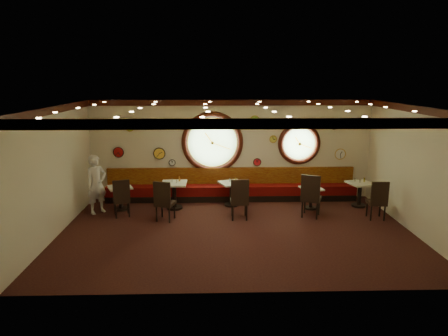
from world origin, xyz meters
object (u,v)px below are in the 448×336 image
at_px(condiment_a_salt, 119,185).
at_px(condiment_e_pepper, 360,181).
at_px(chair_b, 164,198).
at_px(chair_d, 311,193).
at_px(condiment_a_pepper, 119,185).
at_px(condiment_b_pepper, 176,181).
at_px(condiment_c_pepper, 232,181).
at_px(condiment_c_bottle, 236,180).
at_px(condiment_e_bottle, 364,180).
at_px(table_e, 360,191).
at_px(table_c, 231,191).
at_px(chair_c, 240,196).
at_px(condiment_b_bottle, 179,179).
at_px(waiter, 97,184).
at_px(chair_e, 378,198).
at_px(condiment_e_salt, 355,180).
at_px(condiment_d_bottle, 313,184).
at_px(table_d, 311,195).
at_px(condiment_a_bottle, 125,183).
at_px(condiment_c_salt, 230,180).
at_px(condiment_d_pepper, 311,186).
at_px(table_a, 120,195).
at_px(condiment_d_salt, 311,186).
at_px(chair_a, 121,196).
at_px(table_b, 174,192).
at_px(condiment_b_salt, 172,180).

height_order(condiment_a_salt, condiment_e_pepper, condiment_e_pepper).
height_order(chair_b, chair_d, chair_d).
distance_m(chair_b, condiment_a_pepper, 1.75).
relative_size(condiment_b_pepper, condiment_c_pepper, 1.11).
distance_m(condiment_c_bottle, condiment_e_bottle, 3.92).
bearing_deg(table_e, chair_b, -168.97).
height_order(table_c, condiment_e_bottle, condiment_e_bottle).
relative_size(chair_c, condiment_c_pepper, 8.45).
relative_size(condiment_b_bottle, waiter, 0.09).
distance_m(chair_d, condiment_a_salt, 5.60).
bearing_deg(chair_e, condiment_e_pepper, 97.74).
distance_m(table_e, condiment_e_salt, 0.38).
xyz_separation_m(table_e, chair_d, (-1.75, -0.95, 0.24)).
xyz_separation_m(condiment_d_bottle, condiment_e_bottle, (1.59, 0.12, 0.09)).
bearing_deg(table_d, condiment_a_bottle, 178.35).
height_order(chair_e, condiment_a_bottle, chair_e).
xyz_separation_m(condiment_b_pepper, condiment_c_pepper, (1.67, 0.27, -0.08)).
distance_m(condiment_b_bottle, condiment_e_pepper, 5.48).
bearing_deg(chair_c, chair_b, -178.46).
distance_m(chair_e, condiment_e_salt, 1.32).
distance_m(condiment_c_salt, condiment_d_pepper, 2.44).
xyz_separation_m(chair_d, condiment_a_bottle, (-5.38, 0.93, 0.08)).
xyz_separation_m(table_e, condiment_a_bottle, (-7.13, -0.02, 0.31)).
relative_size(condiment_c_pepper, condiment_d_bottle, 0.53).
xyz_separation_m(chair_b, condiment_e_salt, (5.71, 1.24, 0.16)).
distance_m(table_c, condiment_a_salt, 3.38).
xyz_separation_m(condiment_e_pepper, condiment_e_bottle, (0.16, 0.07, 0.02)).
bearing_deg(condiment_b_bottle, condiment_d_bottle, -2.15).
bearing_deg(table_a, chair_d, -8.73).
bearing_deg(condiment_a_pepper, condiment_b_pepper, 0.71).
bearing_deg(chair_d, condiment_d_salt, 99.43).
distance_m(chair_b, condiment_a_bottle, 1.71).
relative_size(condiment_b_pepper, condiment_e_bottle, 0.70).
xyz_separation_m(condiment_c_salt, condiment_c_pepper, (0.07, -0.12, -0.01)).
relative_size(table_c, condiment_a_salt, 9.66).
height_order(chair_a, condiment_b_pepper, chair_a).
height_order(chair_d, condiment_b_bottle, chair_d).
height_order(table_b, waiter, waiter).
bearing_deg(condiment_e_bottle, condiment_e_salt, 169.03).
relative_size(condiment_b_salt, condiment_d_pepper, 0.87).
distance_m(chair_c, condiment_b_pepper, 2.06).
xyz_separation_m(table_d, chair_d, (-0.21, -0.77, 0.30)).
bearing_deg(condiment_a_pepper, table_d, -0.41).
relative_size(table_b, condiment_a_pepper, 7.60).
bearing_deg(condiment_d_pepper, condiment_d_salt, 76.37).
bearing_deg(condiment_b_pepper, condiment_b_bottle, 70.35).
xyz_separation_m(condiment_c_salt, condiment_b_pepper, (-1.60, -0.39, 0.07)).
xyz_separation_m(table_a, condiment_c_salt, (3.28, 0.37, 0.35)).
relative_size(chair_b, condiment_c_pepper, 8.21).
bearing_deg(table_e, condiment_a_bottle, -179.82).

